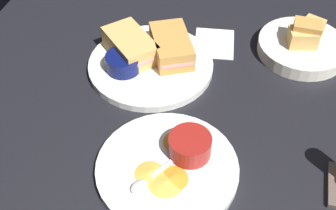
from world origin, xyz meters
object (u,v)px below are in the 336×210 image
(sandwich_half_near, at_px, (171,46))
(spoon_by_dark_ramekin, at_px, (147,58))
(sandwich_half_far, at_px, (130,46))
(ramekin_light_gravy, at_px, (190,145))
(plate_sandwich_main, at_px, (151,65))
(ramekin_dark_sauce, at_px, (123,62))
(plate_chips_companion, at_px, (167,168))
(bread_basket_rear, at_px, (303,44))
(spoon_by_gravy_ramekin, at_px, (145,182))

(sandwich_half_near, distance_m, spoon_by_dark_ramekin, 0.06)
(sandwich_half_far, xyz_separation_m, ramekin_light_gravy, (0.23, 0.18, -0.00))
(plate_sandwich_main, height_order, sandwich_half_far, sandwich_half_far)
(plate_sandwich_main, xyz_separation_m, ramekin_dark_sauce, (0.04, -0.05, 0.03))
(sandwich_half_near, xyz_separation_m, sandwich_half_far, (0.02, -0.09, 0.00))
(plate_chips_companion, bearing_deg, bread_basket_rear, 151.75)
(ramekin_dark_sauce, relative_size, ramekin_light_gravy, 0.98)
(sandwich_half_near, bearing_deg, sandwich_half_far, -75.94)
(plate_chips_companion, bearing_deg, sandwich_half_far, -150.49)
(plate_sandwich_main, xyz_separation_m, bread_basket_rear, (-0.14, 0.32, 0.02))
(ramekin_dark_sauce, distance_m, ramekin_light_gravy, 0.26)
(plate_sandwich_main, height_order, ramekin_dark_sauce, ramekin_dark_sauce)
(bread_basket_rear, bearing_deg, sandwich_half_far, -71.44)
(plate_sandwich_main, relative_size, spoon_by_gravy_ramekin, 2.96)
(ramekin_dark_sauce, xyz_separation_m, spoon_by_gravy_ramekin, (0.27, 0.13, -0.02))
(ramekin_light_gravy, distance_m, spoon_by_gravy_ramekin, 0.10)
(sandwich_half_near, xyz_separation_m, bread_basket_rear, (-0.10, 0.28, -0.02))
(spoon_by_gravy_ramekin, bearing_deg, plate_chips_companion, 148.30)
(plate_chips_companion, relative_size, bread_basket_rear, 1.27)
(sandwich_half_near, relative_size, ramekin_dark_sauce, 2.03)
(spoon_by_dark_ramekin, distance_m, ramekin_light_gravy, 0.27)
(ramekin_dark_sauce, xyz_separation_m, bread_basket_rear, (-0.17, 0.37, -0.01))
(bread_basket_rear, bearing_deg, sandwich_half_near, -70.08)
(sandwich_half_far, bearing_deg, plate_chips_companion, 29.51)
(spoon_by_dark_ramekin, relative_size, spoon_by_gravy_ramekin, 0.90)
(ramekin_dark_sauce, height_order, ramekin_light_gravy, ramekin_light_gravy)
(sandwich_half_near, xyz_separation_m, spoon_by_dark_ramekin, (0.03, -0.05, -0.02))
(plate_sandwich_main, xyz_separation_m, spoon_by_gravy_ramekin, (0.30, 0.08, 0.01))
(ramekin_dark_sauce, bearing_deg, bread_basket_rear, 115.18)
(plate_sandwich_main, height_order, spoon_by_gravy_ramekin, spoon_by_gravy_ramekin)
(sandwich_half_far, relative_size, plate_chips_companion, 0.59)
(sandwich_half_far, relative_size, bread_basket_rear, 0.75)
(sandwich_half_near, height_order, ramekin_light_gravy, sandwich_half_near)
(sandwich_half_far, height_order, plate_chips_companion, sandwich_half_far)
(sandwich_half_far, bearing_deg, sandwich_half_near, 104.06)
(spoon_by_dark_ramekin, distance_m, bread_basket_rear, 0.35)
(sandwich_half_far, bearing_deg, spoon_by_dark_ramekin, 79.77)
(sandwich_half_far, relative_size, ramekin_light_gravy, 1.93)
(bread_basket_rear, bearing_deg, plate_sandwich_main, -66.57)
(spoon_by_gravy_ramekin, bearing_deg, ramekin_light_gravy, 144.37)
(ramekin_dark_sauce, distance_m, bread_basket_rear, 0.40)
(plate_sandwich_main, bearing_deg, plate_chips_companion, 22.02)
(spoon_by_dark_ramekin, bearing_deg, sandwich_half_far, -100.23)
(ramekin_light_gravy, bearing_deg, bread_basket_rear, 153.15)
(spoon_by_dark_ramekin, xyz_separation_m, plate_chips_companion, (0.26, 0.11, -0.01))
(sandwich_half_near, relative_size, plate_chips_companion, 0.60)
(ramekin_light_gravy, bearing_deg, ramekin_dark_sauce, -134.91)
(sandwich_half_far, height_order, spoon_by_dark_ramekin, sandwich_half_far)
(plate_sandwich_main, height_order, ramekin_light_gravy, ramekin_light_gravy)
(plate_chips_companion, xyz_separation_m, ramekin_light_gravy, (-0.04, 0.03, 0.03))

